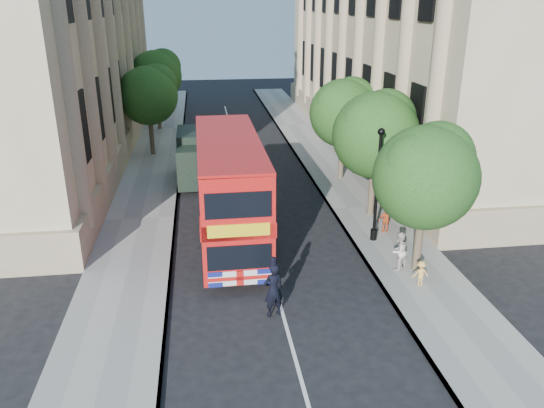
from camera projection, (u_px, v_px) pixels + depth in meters
name	position (u px, v px, depth m)	size (l,w,h in m)	color
ground	(286.00, 325.00, 17.99)	(120.00, 120.00, 0.00)	black
pavement_right	(363.00, 208.00, 27.94)	(3.50, 80.00, 0.12)	gray
pavement_left	(141.00, 219.00, 26.50)	(3.50, 80.00, 0.12)	gray
building_right	(421.00, 19.00, 38.67)	(12.00, 38.00, 18.00)	tan
building_left	(25.00, 21.00, 35.21)	(12.00, 38.00, 18.00)	tan
tree_right_near	(427.00, 172.00, 20.00)	(4.00, 4.00, 6.08)	#473828
tree_right_mid	(377.00, 130.00, 25.48)	(4.20, 4.20, 6.37)	#473828
tree_right_far	(344.00, 109.00, 31.07)	(4.00, 4.00, 6.15)	#473828
tree_left_far	(149.00, 92.00, 36.02)	(4.00, 4.00, 6.30)	#473828
tree_left_back	(156.00, 73.00, 43.32)	(4.20, 4.20, 6.65)	#473828
lamp_post	(377.00, 190.00, 23.26)	(0.32, 0.32, 5.16)	black
double_decker_bus	(230.00, 187.00, 23.41)	(2.76, 10.13, 4.67)	#BA0F0C
box_van	(196.00, 159.00, 31.50)	(2.19, 5.29, 3.02)	black
police_constable	(273.00, 290.00, 18.19)	(0.73, 0.48, 2.00)	black
woman_pedestrian	(399.00, 251.00, 21.17)	(0.79, 0.62, 1.63)	beige
child_a	(386.00, 220.00, 24.68)	(0.72, 0.30, 1.22)	orange
child_b	(421.00, 273.00, 20.09)	(0.65, 0.37, 1.00)	#E9B44F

